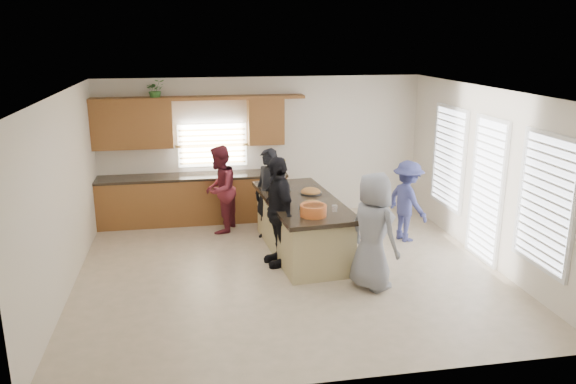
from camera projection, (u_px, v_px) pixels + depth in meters
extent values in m
plane|color=beige|center=(289.00, 270.00, 8.88)|extent=(6.50, 6.50, 0.00)
cube|color=silver|center=(262.00, 147.00, 11.34)|extent=(6.50, 0.02, 2.80)
cube|color=silver|center=(342.00, 260.00, 5.66)|extent=(6.50, 0.02, 2.80)
cube|color=silver|center=(63.00, 195.00, 7.95)|extent=(0.02, 6.00, 2.80)
cube|color=silver|center=(486.00, 175.00, 9.05)|extent=(0.02, 6.00, 2.80)
cube|color=white|center=(289.00, 91.00, 8.12)|extent=(6.50, 6.00, 0.02)
cube|color=brown|center=(193.00, 200.00, 11.06)|extent=(3.65, 0.62, 0.90)
cube|color=black|center=(192.00, 177.00, 10.94)|extent=(3.70, 0.65, 0.05)
cube|color=brown|center=(132.00, 125.00, 10.60)|extent=(1.50, 0.36, 0.90)
cube|color=brown|center=(266.00, 121.00, 11.03)|extent=(0.70, 0.36, 0.90)
cube|color=brown|center=(199.00, 98.00, 10.69)|extent=(4.05, 0.40, 0.06)
cube|color=brown|center=(213.00, 145.00, 11.11)|extent=(1.35, 0.08, 0.85)
cube|color=white|center=(449.00, 157.00, 10.27)|extent=(0.06, 1.10, 1.75)
cube|color=white|center=(487.00, 191.00, 9.02)|extent=(0.06, 0.85, 2.25)
cube|color=white|center=(546.00, 202.00, 7.53)|extent=(0.06, 1.10, 1.75)
cube|color=tan|center=(302.00, 228.00, 9.49)|extent=(1.20, 2.57, 0.88)
cube|color=black|center=(302.00, 201.00, 9.36)|extent=(1.37, 2.79, 0.07)
cube|color=black|center=(301.00, 250.00, 9.60)|extent=(1.12, 2.49, 0.08)
cylinder|color=black|center=(312.00, 207.00, 8.87)|extent=(0.43, 0.43, 0.02)
ellipsoid|color=#B76F39|center=(312.00, 206.00, 8.87)|extent=(0.39, 0.39, 0.17)
cylinder|color=black|center=(311.00, 193.00, 9.66)|extent=(0.38, 0.38, 0.02)
ellipsoid|color=#B76F39|center=(311.00, 192.00, 9.66)|extent=(0.34, 0.34, 0.15)
cylinder|color=black|center=(281.00, 190.00, 9.85)|extent=(0.35, 0.35, 0.02)
ellipsoid|color=tan|center=(281.00, 189.00, 9.84)|extent=(0.32, 0.32, 0.14)
cylinder|color=#D26026|center=(313.00, 210.00, 8.46)|extent=(0.40, 0.40, 0.17)
cylinder|color=beige|center=(313.00, 206.00, 8.44)|extent=(0.33, 0.33, 0.04)
cylinder|color=white|center=(335.00, 208.00, 8.67)|extent=(0.09, 0.09, 0.11)
cylinder|color=#987BB3|center=(282.00, 185.00, 10.13)|extent=(0.21, 0.21, 0.06)
cylinder|color=silver|center=(282.00, 177.00, 10.46)|extent=(0.12, 0.12, 0.15)
imported|color=#3C7D32|center=(155.00, 90.00, 10.50)|extent=(0.42, 0.39, 0.39)
imported|color=black|center=(268.00, 195.00, 10.03)|extent=(0.67, 0.73, 1.67)
imported|color=maroon|center=(220.00, 189.00, 10.42)|extent=(0.87, 0.97, 1.64)
imported|color=black|center=(278.00, 211.00, 8.90)|extent=(0.61, 1.10, 1.78)
imported|color=navy|center=(407.00, 201.00, 10.00)|extent=(0.80, 1.06, 1.46)
imported|color=gray|center=(373.00, 231.00, 8.06)|extent=(0.88, 1.01, 1.74)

